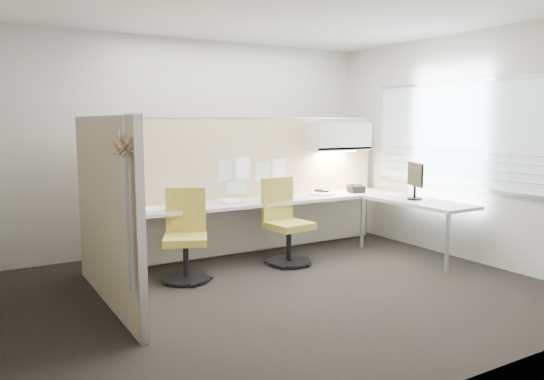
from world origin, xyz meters
TOP-DOWN VIEW (x-y plane):
  - floor at (0.00, 0.00)m, footprint 5.50×4.50m
  - ceiling at (0.00, 0.00)m, footprint 5.50×4.50m
  - wall_back at (0.00, 2.25)m, footprint 5.50×0.02m
  - wall_front at (0.00, -2.25)m, footprint 5.50×0.02m
  - wall_right at (2.75, 0.00)m, footprint 0.02×4.50m
  - window_pane at (2.73, 0.00)m, footprint 0.01×2.80m
  - partition_back at (0.55, 1.60)m, footprint 4.10×0.06m
  - partition_left at (-1.50, 0.50)m, footprint 0.06×2.20m
  - desk at (0.93, 1.13)m, footprint 4.00×2.07m
  - overhead_bin at (1.90, 1.39)m, footprint 0.90×0.36m
  - task_light_strip at (1.90, 1.39)m, footprint 0.60×0.06m
  - pinned_papers at (0.63, 1.57)m, footprint 1.01×0.00m
  - poster at (-1.05, 1.57)m, footprint 0.28×0.00m
  - chair_left at (-0.58, 0.85)m, footprint 0.60×0.62m
  - chair_right at (0.71, 0.87)m, footprint 0.54×0.55m
  - monitor at (2.30, 0.32)m, footprint 0.20×0.42m
  - phone at (2.09, 1.22)m, footprint 0.24×0.22m
  - stapler at (1.60, 1.30)m, footprint 0.14×0.06m
  - tape_dispenser at (1.59, 1.40)m, footprint 0.11×0.07m
  - coat_hook at (-1.58, -0.49)m, footprint 0.18×0.45m
  - paper_stack_0 at (-0.83, 1.20)m, footprint 0.26×0.32m
  - paper_stack_1 at (-0.34, 1.28)m, footprint 0.25×0.32m
  - paper_stack_2 at (0.17, 1.26)m, footprint 0.23×0.30m
  - paper_stack_3 at (0.83, 1.28)m, footprint 0.26×0.33m
  - paper_stack_4 at (1.54, 1.27)m, footprint 0.25×0.31m
  - paper_stack_5 at (2.38, 0.76)m, footprint 0.25×0.32m

SIDE VIEW (x-z plane):
  - floor at x=0.00m, z-range -0.01..0.00m
  - chair_left at x=-0.58m, z-range -0.03..0.95m
  - chair_right at x=0.71m, z-range -0.03..0.99m
  - desk at x=0.93m, z-range 0.24..0.97m
  - paper_stack_3 at x=0.83m, z-range 0.73..0.74m
  - paper_stack_5 at x=2.38m, z-range 0.73..0.75m
  - paper_stack_1 at x=-0.34m, z-range 0.73..0.75m
  - paper_stack_0 at x=-0.83m, z-range 0.73..0.76m
  - paper_stack_4 at x=1.54m, z-range 0.73..0.76m
  - paper_stack_2 at x=0.17m, z-range 0.73..0.77m
  - stapler at x=1.60m, z-range 0.73..0.78m
  - tape_dispenser at x=1.59m, z-range 0.73..0.79m
  - phone at x=2.09m, z-range 0.72..0.84m
  - partition_back at x=0.55m, z-range 0.00..1.75m
  - partition_left at x=-1.50m, z-range 0.00..1.75m
  - monitor at x=2.30m, z-range 0.77..1.23m
  - pinned_papers at x=0.63m, z-range 0.80..1.27m
  - task_light_strip at x=1.90m, z-range 1.29..1.31m
  - wall_back at x=0.00m, z-range 0.00..2.80m
  - wall_front at x=0.00m, z-range 0.00..2.80m
  - wall_right at x=2.75m, z-range 0.00..2.80m
  - coat_hook at x=-1.58m, z-range 0.74..2.10m
  - poster at x=-1.05m, z-range 1.24..1.59m
  - overhead_bin at x=1.90m, z-range 1.32..1.70m
  - window_pane at x=2.73m, z-range 0.90..2.20m
  - ceiling at x=0.00m, z-range 2.80..2.81m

